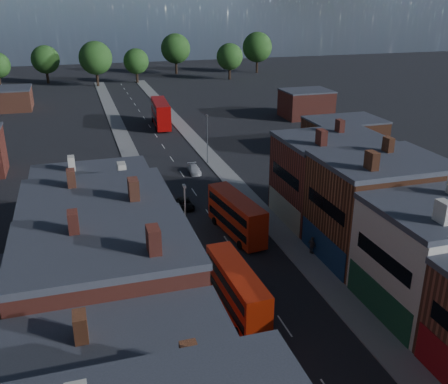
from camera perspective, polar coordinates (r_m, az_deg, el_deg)
pavement_west at (r=70.99m, az=-8.92°, el=0.04°), size 3.00×200.00×0.12m
pavement_east at (r=73.67m, az=1.11°, el=1.11°), size 3.00×200.00×0.12m
lamp_post_2 at (r=51.18m, az=-4.45°, el=-2.78°), size 0.25×0.70×8.12m
lamp_post_3 at (r=81.06m, az=-1.93°, el=6.46°), size 0.25×0.70×8.12m
bus_0 at (r=43.37m, az=1.48°, el=-11.06°), size 2.87×10.16×4.35m
bus_1 at (r=56.86m, az=1.42°, el=-2.61°), size 3.86×10.87×4.60m
bus_2 at (r=106.52m, az=-7.24°, el=8.94°), size 3.77×12.61×5.38m
car_2 at (r=64.97m, az=-4.45°, el=-1.34°), size 2.03×4.09×1.11m
car_3 at (r=77.72m, az=-3.42°, el=2.60°), size 1.86×4.20×1.20m
ped_3 at (r=53.93m, az=10.03°, el=-6.01°), size 0.83×1.23×1.93m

